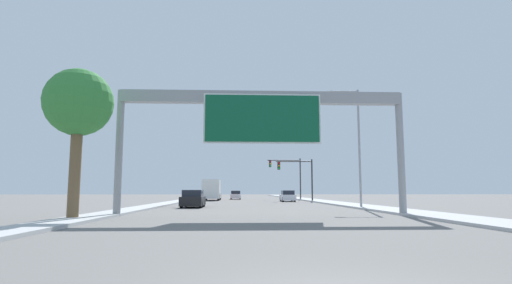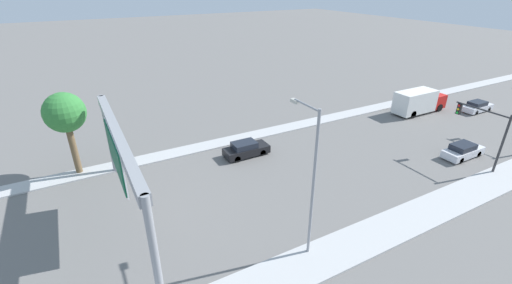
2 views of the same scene
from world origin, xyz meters
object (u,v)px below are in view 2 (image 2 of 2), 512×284
Objects in this scene: car_far_right at (463,151)px; car_mid_center at (477,107)px; car_far_left at (246,149)px; traffic_light_near_intersection at (486,128)px; sign_gantry at (118,150)px; truck_box_primary at (419,101)px; palm_tree_foreground at (65,114)px; street_lamp_right at (311,174)px.

car_far_right is 1.01× the size of car_mid_center.
car_far_left is 0.80× the size of traffic_light_near_intersection.
sign_gantry is 3.75× the size of car_far_right.
truck_box_primary is (0.00, 25.20, 0.85)m from car_far_left.
palm_tree_foreground is (-4.19, -14.81, 5.03)m from car_far_left.
palm_tree_foreground is at bearing -113.76° from car_far_right.
car_far_left reaches higher than car_far_right.
sign_gantry reaches higher than car_far_left.
car_mid_center is at bearing 116.56° from car_far_right.
sign_gantry is at bearing -81.96° from truck_box_primary.
car_mid_center is at bearing 120.76° from traffic_light_near_intersection.
car_mid_center is 48.26m from palm_tree_foreground.
sign_gantry is at bearing -66.32° from car_far_left.
car_far_right reaches higher than car_mid_center.
car_far_left reaches higher than car_mid_center.
car_mid_center is (3.50, 32.56, -0.03)m from car_far_left.
car_far_left is 0.58× the size of truck_box_primary.
traffic_light_near_intersection is 0.74× the size of palm_tree_foreground.
palm_tree_foreground reaches higher than car_far_left.
sign_gantry reaches higher than traffic_light_near_intersection.
traffic_light_near_intersection is 20.90m from street_lamp_right.
sign_gantry reaches higher than car_mid_center.
truck_box_primary is (-5.25, 37.18, -4.32)m from sign_gantry.
car_far_right is at bearing -32.32° from truck_box_primary.
car_mid_center is 0.57× the size of truck_box_primary.
car_far_right is at bearing 66.24° from palm_tree_foreground.
sign_gantry is 2.99× the size of traffic_light_near_intersection.
car_far_right is 12.46m from truck_box_primary.
street_lamp_right is at bearing -81.79° from car_far_right.
car_mid_center is at bearing 92.25° from sign_gantry.
palm_tree_foreground is at bearing -95.98° from truck_box_primary.
street_lamp_right reaches higher than truck_box_primary.
street_lamp_right reaches higher than sign_gantry.
truck_box_primary is (-10.50, 6.64, 0.86)m from car_far_right.
street_lamp_right is at bearing 34.46° from palm_tree_foreground.
street_lamp_right reaches higher than car_far_right.
palm_tree_foreground reaches higher than car_far_right.
truck_box_primary is at bearing 90.00° from car_far_left.
car_mid_center is at bearing 105.95° from street_lamp_right.
palm_tree_foreground reaches higher than sign_gantry.
street_lamp_right is at bearing 48.37° from sign_gantry.
car_far_left is at bearing -96.14° from car_mid_center.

